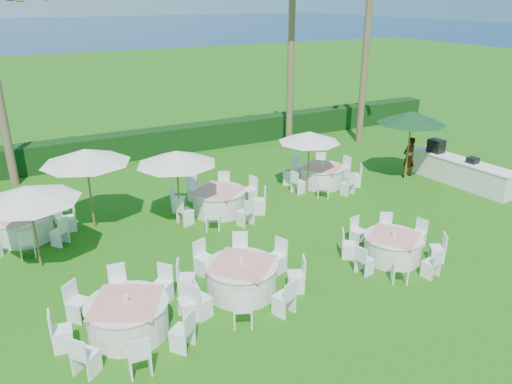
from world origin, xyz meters
TOP-DOWN VIEW (x-y plane):
  - ground at (0.00, 0.00)m, footprint 120.00×120.00m
  - hedge at (0.00, 12.00)m, footprint 34.00×1.00m
  - ocean at (0.00, 102.00)m, footprint 260.00×260.00m
  - banquet_table_a at (-3.79, -0.63)m, footprint 3.19×3.19m
  - banquet_table_b at (-0.84, -0.34)m, footprint 3.13×3.13m
  - banquet_table_c at (3.69, -0.83)m, footprint 2.87×2.87m
  - banquet_table_d at (-5.39, 5.47)m, footprint 3.01×3.01m
  - banquet_table_e at (0.70, 4.49)m, footprint 3.24×3.24m
  - banquet_table_f at (5.36, 5.01)m, footprint 3.06×3.06m
  - umbrella_a at (-5.18, 3.38)m, footprint 2.67×2.67m
  - umbrella_b at (-0.81, 4.24)m, footprint 2.56×2.56m
  - umbrella_c at (-3.36, 5.28)m, footprint 2.74×2.74m
  - umbrella_d at (4.55, 4.78)m, footprint 2.33×2.33m
  - umbrella_green at (8.76, 3.95)m, footprint 2.68×2.68m
  - buffet_table at (10.24, 2.55)m, footprint 1.33×4.38m
  - staff_person at (9.06, 4.16)m, footprint 0.63×0.44m
  - palm_d at (7.09, 10.28)m, footprint 4.41×4.10m
  - palm_e at (10.67, 9.26)m, footprint 4.28×4.35m

SIDE VIEW (x-z plane):
  - ground at x=0.00m, z-range 0.00..0.00m
  - ocean at x=0.00m, z-range 0.00..0.00m
  - banquet_table_c at x=3.69m, z-range -0.06..0.82m
  - banquet_table_d at x=-5.39m, z-range -0.06..0.86m
  - banquet_table_f at x=5.36m, z-range -0.06..0.87m
  - banquet_table_a at x=-3.79m, z-range -0.06..0.90m
  - banquet_table_b at x=-0.84m, z-range -0.06..0.90m
  - banquet_table_e at x=0.70m, z-range -0.06..0.92m
  - buffet_table at x=10.24m, z-range -0.23..1.30m
  - hedge at x=0.00m, z-range 0.00..1.20m
  - staff_person at x=9.06m, z-range 0.00..1.68m
  - umbrella_d at x=4.55m, z-range 0.96..3.28m
  - umbrella_a at x=-5.18m, z-range 0.98..3.35m
  - umbrella_b at x=-0.81m, z-range 1.03..3.52m
  - umbrella_c at x=-3.36m, z-range 1.09..3.72m
  - umbrella_green at x=8.76m, z-range 1.16..3.96m
  - palm_e at x=10.67m, z-range 0.45..8.62m
  - palm_d at x=7.09m, z-range 0.46..9.25m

